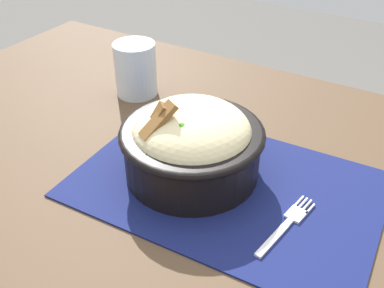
# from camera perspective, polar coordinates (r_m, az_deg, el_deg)

# --- Properties ---
(table) EXTENTS (1.29, 0.77, 0.73)m
(table) POSITION_cam_1_polar(r_m,az_deg,el_deg) (0.71, 2.74, -8.91)
(table) COLOR #4C3826
(table) RESTS_ON ground_plane
(placemat) EXTENTS (0.43, 0.30, 0.00)m
(placemat) POSITION_cam_1_polar(r_m,az_deg,el_deg) (0.64, 4.33, -5.23)
(placemat) COLOR #11194C
(placemat) RESTS_ON table
(bowl) EXTENTS (0.21, 0.21, 0.13)m
(bowl) POSITION_cam_1_polar(r_m,az_deg,el_deg) (0.63, -0.02, 0.26)
(bowl) COLOR black
(bowl) RESTS_ON placemat
(fork) EXTENTS (0.03, 0.13, 0.00)m
(fork) POSITION_cam_1_polar(r_m,az_deg,el_deg) (0.59, 12.07, -9.79)
(fork) COLOR silver
(fork) RESTS_ON placemat
(drinking_glass) EXTENTS (0.08, 0.08, 0.10)m
(drinking_glass) POSITION_cam_1_polar(r_m,az_deg,el_deg) (0.86, -7.14, 9.03)
(drinking_glass) COLOR silver
(drinking_glass) RESTS_ON table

